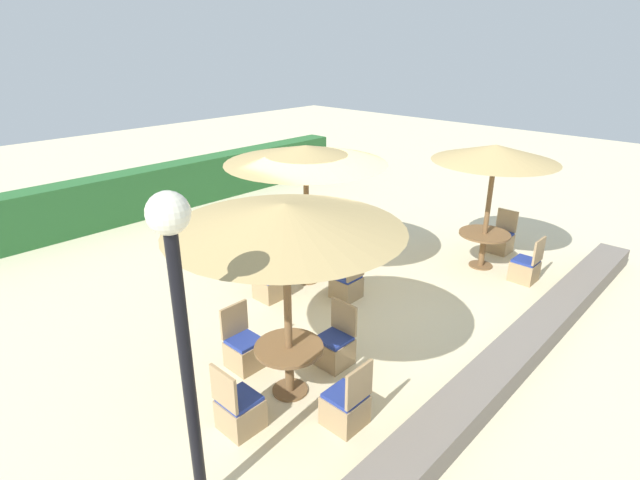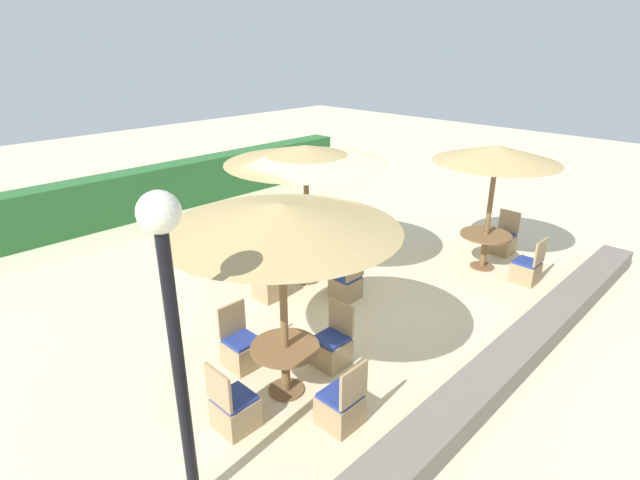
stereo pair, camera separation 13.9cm
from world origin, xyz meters
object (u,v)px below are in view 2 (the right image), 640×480
patio_chair_front_left_north (242,349)px  patio_chair_front_right_south (527,270)px  patio_chair_front_right_east (503,242)px  round_table_front_left (285,358)px  round_table_center (307,253)px  parasol_front_right (497,154)px  patio_chair_center_west (268,285)px  patio_chair_center_south (346,285)px  lamp_post (170,300)px  parasol_center (306,155)px  patio_chair_front_left_east (332,348)px  round_table_front_right (485,241)px  parasol_front_left (281,217)px  patio_chair_front_left_south (341,407)px  patio_chair_front_left_west (234,410)px

patio_chair_front_left_north → patio_chair_front_right_south: same height
patio_chair_front_right_east → patio_chair_front_left_north: bearing=82.6°
round_table_front_left → round_table_center: round_table_center is taller
parasol_front_right → patio_chair_center_west: bearing=151.3°
round_table_front_left → patio_chair_center_west: (1.53, 2.16, -0.26)m
parasol_front_right → patio_chair_front_right_east: (1.00, 0.05, -2.11)m
patio_chair_center_south → patio_chair_front_right_south: size_ratio=1.00×
lamp_post → parasol_center: (4.36, 2.81, 0.14)m
patio_chair_front_left_east → round_table_front_right: 4.62m
parasol_front_left → round_table_front_right: 5.81m
patio_chair_front_left_east → patio_chair_front_left_south: same height
parasol_front_right → round_table_front_right: bearing=0.0°
patio_chair_front_left_south → patio_chair_front_left_east: bearing=47.9°
round_table_front_left → patio_chair_front_left_west: 0.93m
patio_chair_front_left_north → patio_chair_front_left_south: same height
round_table_front_right → patio_chair_front_right_east: (1.00, 0.05, -0.31)m
parasol_center → patio_chair_front_right_south: 4.81m
round_table_front_left → patio_chair_front_left_west: (-0.89, -0.06, -0.26)m
patio_chair_center_south → round_table_front_right: patio_chair_center_south is taller
patio_chair_front_left_north → patio_chair_front_left_south: bearing=93.1°
round_table_center → patio_chair_center_west: size_ratio=1.19×
parasol_front_left → patio_chair_front_left_south: 2.42m
patio_chair_center_west → patio_chair_front_right_south: (3.90, -3.10, 0.00)m
round_table_front_left → parasol_front_right: 5.79m
round_table_front_right → patio_chair_front_right_south: (-0.06, -0.94, -0.31)m
patio_chair_front_left_north → patio_chair_front_right_south: bearing=161.5°
round_table_front_left → round_table_center: (2.54, 2.18, 0.06)m
round_table_front_left → patio_chair_front_left_west: size_ratio=0.98×
patio_chair_front_left_east → patio_chair_front_right_east: size_ratio=1.00×
patio_chair_front_left_east → patio_chair_front_left_north: size_ratio=1.00×
patio_chair_front_left_west → patio_chair_front_left_north: same height
patio_chair_center_west → patio_chair_front_right_south: 4.99m
patio_chair_front_right_south → patio_chair_front_right_east: bearing=43.1°
patio_chair_front_left_east → patio_chair_front_right_south: size_ratio=1.00×
patio_chair_front_left_west → round_table_front_right: patio_chair_front_left_west is taller
patio_chair_front_left_west → patio_chair_front_left_south: bearing=46.3°
parasol_front_left → patio_chair_center_south: size_ratio=3.09×
lamp_post → patio_chair_center_west: (3.35, 2.78, -2.09)m
parasol_center → round_table_front_right: parasol_center is taller
parasol_front_left → lamp_post: bearing=-161.1°
patio_chair_front_left_south → parasol_center: parasol_center is taller
patio_chair_front_left_south → patio_chair_center_south: same height
parasol_center → patio_chair_front_right_east: parasol_center is taller
round_table_front_left → patio_chair_front_left_north: (-0.05, 0.89, -0.26)m
patio_chair_front_left_east → patio_chair_front_left_north: bearing=46.0°
parasol_front_left → patio_chair_center_west: 3.45m
parasol_front_left → patio_chair_center_west: (1.53, 2.16, -2.22)m
lamp_post → round_table_center: lamp_post is taller
parasol_center → round_table_center: bearing=0.0°
patio_chair_front_left_south → lamp_post: bearing=170.2°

